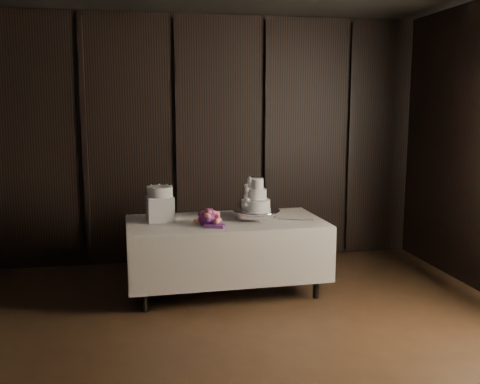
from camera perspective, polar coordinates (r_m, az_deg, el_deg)
name	(u,v)px	position (r m, az deg, el deg)	size (l,w,h in m)	color
room	(216,178)	(3.09, -2.55, 1.55)	(6.08, 7.08, 3.08)	black
display_table	(226,253)	(5.55, -1.54, -6.52)	(2.03, 1.12, 0.76)	silver
cake_stand	(257,214)	(5.55, 1.78, -2.40)	(0.48, 0.48, 0.09)	silver
wedding_cake	(255,198)	(5.50, 1.57, -0.62)	(0.32, 0.28, 0.33)	white
bouquet	(208,218)	(5.25, -3.48, -2.81)	(0.31, 0.41, 0.20)	#D86065
box_pedestal	(160,209)	(5.48, -8.52, -1.79)	(0.26, 0.26, 0.25)	white
small_cake	(160,192)	(5.45, -8.57, 0.04)	(0.26, 0.26, 0.10)	white
cake_knife	(291,220)	(5.49, 5.49, -2.96)	(0.37, 0.02, 0.01)	silver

